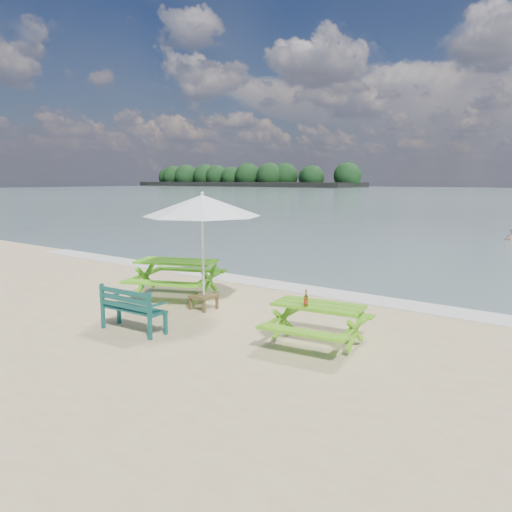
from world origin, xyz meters
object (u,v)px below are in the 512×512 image
Objects in this scene: patio_umbrella at (202,206)px; beer_bottle at (306,301)px; picnic_table_left at (177,279)px; side_table at (204,302)px; picnic_table_right at (318,325)px; park_bench at (134,318)px; swimmer at (512,246)px.

beer_bottle is (2.93, -0.77, -1.38)m from patio_umbrella.
picnic_table_left is 1.04× the size of patio_umbrella.
beer_bottle is at bearing -14.70° from side_table.
side_table is 0.20× the size of patio_umbrella.
patio_umbrella is 3.32m from beer_bottle.
picnic_table_right is (4.25, -0.96, -0.08)m from picnic_table_left.
park_bench is 2.67× the size of side_table.
swimmer is (2.74, 18.65, -0.50)m from park_bench.
patio_umbrella is at bearing 165.30° from beer_bottle.
picnic_table_left is at bearing 167.27° from picnic_table_right.
picnic_table_right is at bearing 24.08° from park_bench.
picnic_table_left is 1.34m from side_table.
park_bench is at bearing -155.92° from picnic_table_right.
picnic_table_left is at bearing 160.30° from patio_umbrella.
picnic_table_right is 0.72× the size of patio_umbrella.
picnic_table_left is at bearing -103.79° from swimmer.
side_table is at bearing 0.00° from patio_umbrella.
beer_bottle reaches higher than picnic_table_right.
picnic_table_left is 5.18× the size of side_table.
park_bench reaches higher than picnic_table_right.
picnic_table_right is 17.34m from swimmer.
park_bench is at bearing -60.85° from picnic_table_left.
picnic_table_right is at bearing 72.23° from beer_bottle.
beer_bottle is 0.16× the size of swimmer.
picnic_table_left is 9.60× the size of beer_bottle.
picnic_table_right reaches higher than swimmer.
park_bench reaches higher than side_table.
side_table is at bearing 91.11° from park_bench.
swimmer is at bearing 81.64° from park_bench.
patio_umbrella is at bearing -19.70° from picnic_table_left.
patio_umbrella is (1.24, -0.44, 1.74)m from picnic_table_left.
park_bench is (1.28, -2.29, -0.17)m from picnic_table_left.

